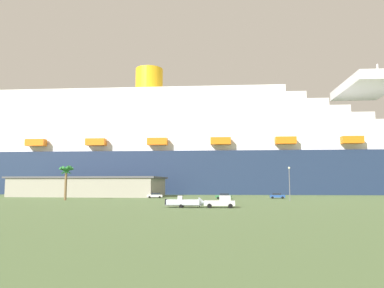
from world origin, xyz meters
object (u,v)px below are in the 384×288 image
object	(u,v)px
small_boat_on_trailer	(187,202)
street_lamp	(289,179)
palm_tree	(66,173)
parked_car_white_van	(155,195)
cruise_ship	(216,153)
pickup_truck	(221,202)
parked_car_green_wagon	(224,196)
parked_car_blue_suv	(277,196)

from	to	relation	value
small_boat_on_trailer	street_lamp	distance (m)	36.96
small_boat_on_trailer	palm_tree	bearing A→B (deg)	146.03
palm_tree	parked_car_white_van	size ratio (longest dim) A/B	1.87
cruise_ship	small_boat_on_trailer	xyz separation A→B (m)	(1.71, -94.83, -17.08)
cruise_ship	pickup_truck	bearing A→B (deg)	-85.26
street_lamp	parked_car_green_wagon	world-z (taller)	street_lamp
small_boat_on_trailer	palm_tree	size ratio (longest dim) A/B	0.92
street_lamp	parked_car_white_van	bearing A→B (deg)	160.95
cruise_ship	pickup_truck	size ratio (longest dim) A/B	45.79
parked_car_white_van	street_lamp	bearing A→B (deg)	-19.05
pickup_truck	parked_car_white_van	world-z (taller)	pickup_truck
pickup_truck	palm_tree	size ratio (longest dim) A/B	0.62
street_lamp	parked_car_blue_suv	world-z (taller)	street_lamp
parked_car_green_wagon	street_lamp	bearing A→B (deg)	-28.33
pickup_truck	street_lamp	bearing A→B (deg)	61.66
pickup_truck	palm_tree	distance (m)	49.30
pickup_truck	parked_car_blue_suv	bearing A→B (deg)	72.43
palm_tree	parked_car_green_wagon	world-z (taller)	palm_tree
cruise_ship	parked_car_white_van	world-z (taller)	cruise_ship
street_lamp	parked_car_blue_suv	distance (m)	15.44
cruise_ship	parked_car_green_wagon	xyz separation A→B (m)	(6.27, -56.06, -17.21)
cruise_ship	small_boat_on_trailer	bearing A→B (deg)	-88.97
pickup_truck	small_boat_on_trailer	bearing A→B (deg)	-177.50
parked_car_blue_suv	parked_car_white_van	xyz separation A→B (m)	(-36.56, -1.29, 0.00)
street_lamp	parked_car_white_van	xyz separation A→B (m)	(-38.45, 13.28, -4.74)
cruise_ship	parked_car_blue_suv	xyz separation A→B (m)	(21.68, -50.82, -17.21)
small_boat_on_trailer	parked_car_white_van	world-z (taller)	small_boat_on_trailer
cruise_ship	parked_car_blue_suv	world-z (taller)	cruise_ship
palm_tree	parked_car_green_wagon	xyz separation A→B (m)	(40.93, 14.26, -6.30)
palm_tree	pickup_truck	bearing A→B (deg)	-29.70
street_lamp	parked_car_blue_suv	bearing A→B (deg)	97.38
palm_tree	parked_car_white_van	xyz separation A→B (m)	(19.78, 18.22, -6.30)
parked_car_blue_suv	parked_car_white_van	distance (m)	36.59
pickup_truck	parked_car_green_wagon	size ratio (longest dim) A/B	1.25
parked_car_blue_suv	parked_car_white_van	bearing A→B (deg)	-177.99
parked_car_green_wagon	pickup_truck	bearing A→B (deg)	-87.67
parked_car_blue_suv	parked_car_white_van	world-z (taller)	same
pickup_truck	parked_car_blue_suv	size ratio (longest dim) A/B	1.29
parked_car_white_van	parked_car_green_wagon	size ratio (longest dim) A/B	1.08
cruise_ship	parked_car_blue_suv	distance (m)	57.87
palm_tree	small_boat_on_trailer	bearing A→B (deg)	-33.97
pickup_truck	parked_car_blue_suv	distance (m)	45.88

